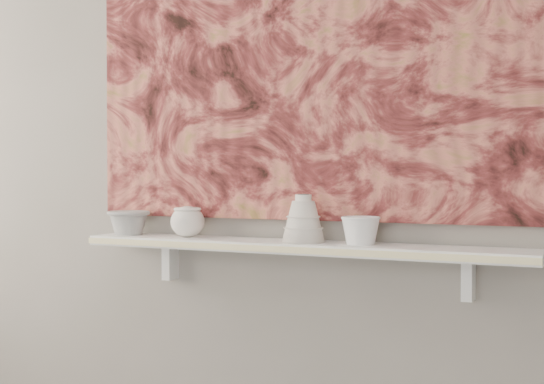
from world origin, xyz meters
The scene contains 11 objects.
wall_back centered at (0.00, 1.60, 1.35)m, with size 3.60×3.60×0.00m, color gray.
shelf centered at (0.00, 1.51, 0.92)m, with size 1.40×0.18×0.03m, color silver.
shelf_stripe centered at (0.00, 1.41, 0.92)m, with size 1.40×0.01×0.02m, color beige.
bracket_left centered at (-0.49, 1.57, 0.84)m, with size 0.03×0.06×0.12m, color silver.
bracket_right centered at (0.49, 1.57, 0.84)m, with size 0.03×0.06×0.12m, color silver.
painting centered at (0.00, 1.59, 1.54)m, with size 1.50×0.03×1.10m, color maroon.
house_motif centered at (0.45, 1.57, 1.23)m, with size 0.09×0.00×0.08m, color black.
bowl_grey centered at (-0.61, 1.51, 0.97)m, with size 0.14×0.14×0.08m, color gray, non-canonical shape.
cup_cream centered at (-0.38, 1.51, 0.98)m, with size 0.11×0.11×0.10m, color silver, non-canonical shape.
bell_vessel centered at (0.02, 1.51, 1.00)m, with size 0.13×0.13×0.14m, color beige, non-canonical shape.
bowl_white centered at (0.20, 1.51, 0.97)m, with size 0.11×0.11×0.08m, color silver, non-canonical shape.
Camera 1 is at (0.89, -0.56, 1.13)m, focal length 50.00 mm.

